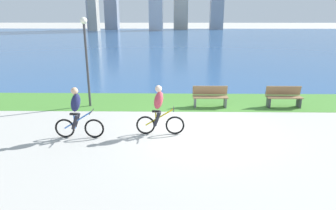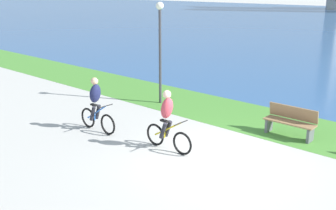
{
  "view_description": "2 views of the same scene",
  "coord_description": "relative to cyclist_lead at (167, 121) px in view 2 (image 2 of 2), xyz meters",
  "views": [
    {
      "loc": [
        -1.0,
        -9.62,
        3.82
      ],
      "look_at": [
        -1.16,
        -0.15,
        0.95
      ],
      "focal_mm": 31.75,
      "sensor_mm": 36.0,
      "label": 1
    },
    {
      "loc": [
        5.21,
        -7.88,
        4.32
      ],
      "look_at": [
        -1.69,
        -0.08,
        1.15
      ],
      "focal_mm": 42.3,
      "sensor_mm": 36.0,
      "label": 2
    }
  ],
  "objects": [
    {
      "name": "bench_near_path",
      "position": [
        2.06,
        3.16,
        -0.38
      ],
      "size": [
        1.5,
        0.47,
        0.9
      ],
      "color": "olive",
      "rests_on": "ground"
    },
    {
      "name": "grass_strip_bayside",
      "position": [
        1.44,
        3.89,
        -0.83
      ],
      "size": [
        120.0,
        2.96,
        0.01
      ],
      "primitive_type": "cube",
      "color": "#478433",
      "rests_on": "ground"
    },
    {
      "name": "lamppost_tall",
      "position": [
        -3.18,
        3.18,
        1.63
      ],
      "size": [
        0.28,
        0.28,
        3.75
      ],
      "color": "#38383D",
      "rests_on": "ground"
    },
    {
      "name": "cyclist_trailing",
      "position": [
        -2.6,
        -0.34,
        0.0
      ],
      "size": [
        1.6,
        0.52,
        1.68
      ],
      "color": "black",
      "rests_on": "ground"
    },
    {
      "name": "ground_plane",
      "position": [
        1.44,
        0.38,
        -0.83
      ],
      "size": [
        300.0,
        300.0,
        0.0
      ],
      "primitive_type": "plane",
      "color": "#B2AFA8"
    },
    {
      "name": "cyclist_lead",
      "position": [
        0.0,
        0.0,
        0.0
      ],
      "size": [
        1.61,
        0.52,
        1.67
      ],
      "color": "black",
      "rests_on": "ground"
    }
  ]
}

